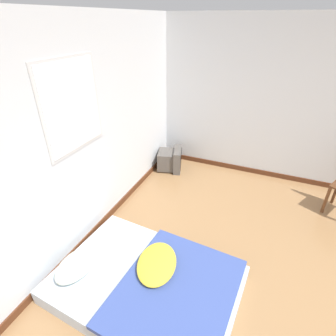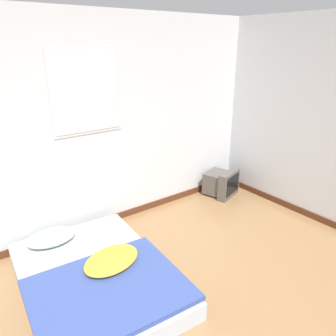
# 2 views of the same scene
# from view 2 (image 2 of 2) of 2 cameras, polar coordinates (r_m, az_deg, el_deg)

# --- Properties ---
(wall_back) EXTENTS (8.35, 0.08, 2.60)m
(wall_back) POSITION_cam_2_polar(r_m,az_deg,el_deg) (3.81, -21.11, 5.14)
(wall_back) COLOR silver
(wall_back) RESTS_ON ground_plane
(mattress_bed) EXTENTS (1.44, 1.94, 0.32)m
(mattress_bed) POSITION_cam_2_polar(r_m,az_deg,el_deg) (3.42, -12.53, -17.99)
(mattress_bed) COLOR silver
(mattress_bed) RESTS_ON ground_plane
(crt_tv) EXTENTS (0.54, 0.53, 0.41)m
(crt_tv) POSITION_cam_2_polar(r_m,az_deg,el_deg) (5.17, 9.28, -2.59)
(crt_tv) COLOR #56514C
(crt_tv) RESTS_ON ground_plane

